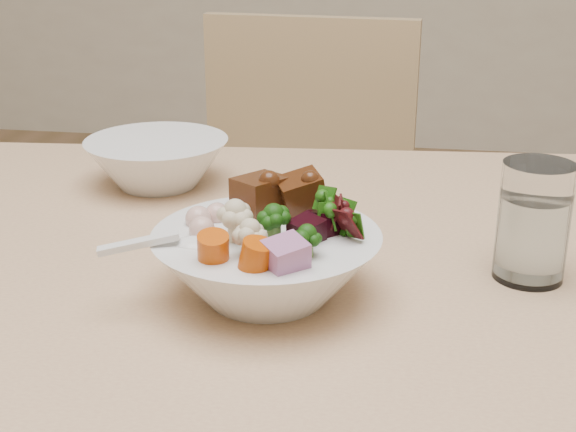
{
  "coord_description": "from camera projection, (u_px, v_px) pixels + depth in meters",
  "views": [
    {
      "loc": [
        0.06,
        -0.57,
        1.04
      ],
      "look_at": [
        -0.05,
        0.07,
        0.78
      ],
      "focal_mm": 50.0,
      "sensor_mm": 36.0,
      "label": 1
    }
  ],
  "objects": [
    {
      "name": "dining_table",
      "position": [
        480.0,
        364.0,
        0.73
      ],
      "size": [
        1.6,
        0.99,
        0.72
      ],
      "rotation": [
        0.0,
        0.0,
        0.09
      ],
      "color": "#DCB381",
      "rests_on": "ground"
    },
    {
      "name": "soup_spoon",
      "position": [
        180.0,
        244.0,
        0.66
      ],
      "size": [
        0.1,
        0.05,
        0.02
      ],
      "rotation": [
        0.0,
        0.0,
        0.33
      ],
      "color": "white",
      "rests_on": "food_bowl"
    },
    {
      "name": "chair_far",
      "position": [
        296.0,
        234.0,
        1.46
      ],
      "size": [
        0.42,
        0.42,
        0.85
      ],
      "rotation": [
        0.0,
        0.0,
        -0.08
      ],
      "color": "tan",
      "rests_on": "ground"
    },
    {
      "name": "side_bowl",
      "position": [
        157.0,
        163.0,
        0.96
      ],
      "size": [
        0.17,
        0.17,
        0.06
      ],
      "primitive_type": null,
      "color": "white",
      "rests_on": "dining_table"
    },
    {
      "name": "food_bowl",
      "position": [
        269.0,
        260.0,
        0.69
      ],
      "size": [
        0.2,
        0.2,
        0.11
      ],
      "color": "white",
      "rests_on": "dining_table"
    },
    {
      "name": "water_glass",
      "position": [
        533.0,
        226.0,
        0.72
      ],
      "size": [
        0.06,
        0.06,
        0.11
      ],
      "color": "white",
      "rests_on": "dining_table"
    }
  ]
}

